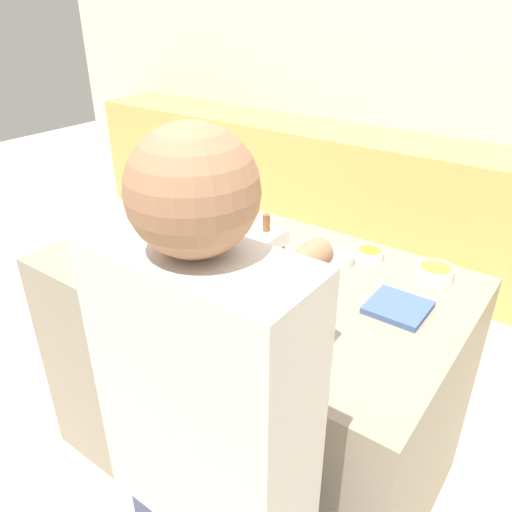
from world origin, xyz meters
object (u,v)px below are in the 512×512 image
at_px(baking_tray, 249,280).
at_px(cookbook, 398,307).
at_px(candy_bowl_behind_tray, 339,258).
at_px(mug, 187,213).
at_px(person, 213,485).
at_px(candy_bowl_far_left, 435,272).
at_px(decorative_tree, 152,183).
at_px(candy_bowl_far_right, 370,254).
at_px(gingerbread_house, 249,254).
at_px(candy_bowl_front_corner, 213,222).

xyz_separation_m(baking_tray, cookbook, (0.49, 0.14, 0.01)).
height_order(baking_tray, candy_bowl_behind_tray, candy_bowl_behind_tray).
height_order(baking_tray, mug, mug).
bearing_deg(person, mug, 135.59).
xyz_separation_m(baking_tray, candy_bowl_far_left, (0.51, 0.40, 0.02)).
xyz_separation_m(decorative_tree, candy_bowl_far_right, (0.88, 0.27, -0.17)).
height_order(decorative_tree, candy_bowl_far_right, decorative_tree).
height_order(candy_bowl_behind_tray, mug, mug).
distance_m(cookbook, mug, 1.01).
bearing_deg(gingerbread_house, candy_bowl_far_left, 38.05).
xyz_separation_m(candy_bowl_far_right, person, (0.12, -1.05, -0.11)).
bearing_deg(baking_tray, decorative_tree, 166.96).
relative_size(candy_bowl_front_corner, cookbook, 0.55).
height_order(candy_bowl_far_right, candy_bowl_front_corner, candy_bowl_front_corner).
relative_size(candy_bowl_behind_tray, candy_bowl_front_corner, 1.14).
distance_m(baking_tray, candy_bowl_far_right, 0.48).
height_order(cookbook, person, person).
bearing_deg(baking_tray, candy_bowl_far_left, 38.04).
distance_m(decorative_tree, mug, 0.20).
bearing_deg(decorative_tree, baking_tray, -13.04).
distance_m(candy_bowl_behind_tray, mug, 0.71).
bearing_deg(candy_bowl_far_right, candy_bowl_far_left, -1.55).
distance_m(candy_bowl_far_right, candy_bowl_far_left, 0.25).
bearing_deg(cookbook, candy_bowl_far_left, 84.29).
relative_size(candy_bowl_far_right, candy_bowl_front_corner, 1.07).
bearing_deg(candy_bowl_behind_tray, cookbook, -28.86).
distance_m(candy_bowl_far_right, candy_bowl_behind_tray, 0.13).
xyz_separation_m(decorative_tree, candy_bowl_behind_tray, (0.80, 0.16, -0.17)).
bearing_deg(candy_bowl_far_right, baking_tray, -122.79).
bearing_deg(mug, cookbook, -5.91).
xyz_separation_m(candy_bowl_behind_tray, candy_bowl_front_corner, (-0.58, -0.04, 0.01)).
height_order(gingerbread_house, decorative_tree, decorative_tree).
height_order(candy_bowl_far_left, cookbook, candy_bowl_far_left).
bearing_deg(decorative_tree, mug, 47.93).
bearing_deg(candy_bowl_far_left, person, -97.20).
relative_size(baking_tray, candy_bowl_far_left, 2.91).
distance_m(decorative_tree, cookbook, 1.11).
bearing_deg(person, candy_bowl_far_left, 82.80).
relative_size(gingerbread_house, decorative_tree, 0.64).
relative_size(baking_tray, candy_bowl_behind_tray, 3.34).
distance_m(candy_bowl_far_right, mug, 0.80).
bearing_deg(decorative_tree, gingerbread_house, -13.02).
xyz_separation_m(baking_tray, candy_bowl_far_right, (0.26, 0.41, 0.02)).
relative_size(candy_bowl_behind_tray, mug, 1.25).
relative_size(candy_bowl_far_left, cookbook, 0.72).
distance_m(candy_bowl_far_left, mug, 1.05).
distance_m(baking_tray, gingerbread_house, 0.10).
relative_size(gingerbread_house, candy_bowl_far_left, 1.91).
bearing_deg(baking_tray, candy_bowl_far_right, 57.21).
bearing_deg(candy_bowl_far_right, decorative_tree, -163.13).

